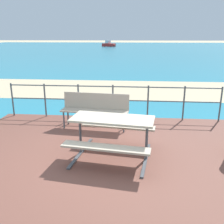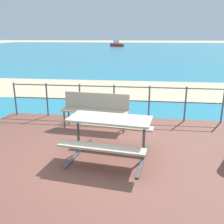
{
  "view_description": "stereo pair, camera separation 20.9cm",
  "coord_description": "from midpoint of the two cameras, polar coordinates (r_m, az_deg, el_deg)",
  "views": [
    {
      "loc": [
        0.59,
        -4.44,
        2.35
      ],
      "look_at": [
        0.06,
        1.52,
        0.53
      ],
      "focal_mm": 40.58,
      "sensor_mm": 36.0,
      "label": 1
    },
    {
      "loc": [
        0.8,
        -4.42,
        2.35
      ],
      "look_at": [
        0.06,
        1.52,
        0.53
      ],
      "focal_mm": 40.58,
      "sensor_mm": 36.0,
      "label": 2
    }
  ],
  "objects": [
    {
      "name": "sea_water",
      "position": [
        44.5,
        4.34,
        13.83
      ],
      "size": [
        90.0,
        90.0,
        0.01
      ],
      "primitive_type": "cube",
      "color": "teal",
      "rests_on": "ground"
    },
    {
      "name": "railing_fence",
      "position": [
        7.12,
        -0.66,
        3.21
      ],
      "size": [
        5.94,
        0.04,
        0.97
      ],
      "color": "#4C5156",
      "rests_on": "patio_paving"
    },
    {
      "name": "park_bench",
      "position": [
        6.45,
        -4.72,
        1.14
      ],
      "size": [
        1.74,
        0.57,
        0.88
      ],
      "rotation": [
        0.0,
        0.0,
        -0.1
      ],
      "color": "tan",
      "rests_on": "patio_paving"
    },
    {
      "name": "boat_near",
      "position": [
        57.21,
        -0.8,
        14.98
      ],
      "size": [
        3.33,
        2.73,
        1.3
      ],
      "rotation": [
        0.0,
        0.0,
        5.67
      ],
      "color": "red",
      "rests_on": "sea_water"
    },
    {
      "name": "picnic_table",
      "position": [
        4.83,
        -1.12,
        -3.73
      ],
      "size": [
        1.72,
        1.57,
        0.8
      ],
      "rotation": [
        0.0,
        0.0,
        -0.14
      ],
      "color": "#BCAD93",
      "rests_on": "patio_paving"
    },
    {
      "name": "patio_paving",
      "position": [
        5.05,
        -3.47,
        -10.46
      ],
      "size": [
        6.4,
        5.2,
        0.06
      ],
      "primitive_type": "cube",
      "color": "brown",
      "rests_on": "ground"
    },
    {
      "name": "beach_strip",
      "position": [
        11.56,
        1.55,
        5.2
      ],
      "size": [
        54.02,
        4.57,
        0.01
      ],
      "primitive_type": "cube",
      "rotation": [
        0.0,
        0.0,
        -0.0
      ],
      "color": "beige",
      "rests_on": "ground"
    },
    {
      "name": "ground_plane",
      "position": [
        5.06,
        -3.46,
        -10.76
      ],
      "size": [
        240.0,
        240.0,
        0.0
      ],
      "primitive_type": "plane",
      "color": "beige"
    }
  ]
}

